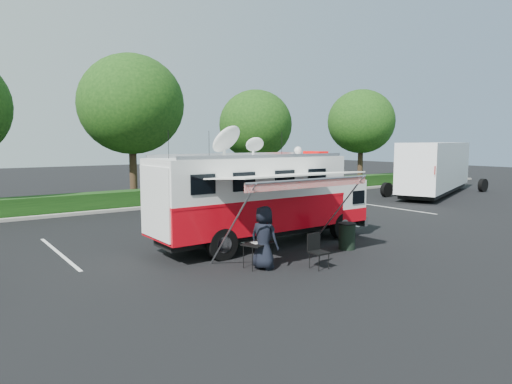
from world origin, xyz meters
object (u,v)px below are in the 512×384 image
(command_truck, at_px, (262,197))
(folding_table, at_px, (258,244))
(semi_trailer, at_px, (436,167))
(trash_bin, at_px, (347,236))

(command_truck, xyz_separation_m, folding_table, (-1.98, -2.45, -1.06))
(folding_table, bearing_deg, semi_trailer, 20.28)
(trash_bin, height_order, semi_trailer, semi_trailer)
(folding_table, height_order, semi_trailer, semi_trailer)
(command_truck, relative_size, semi_trailer, 0.71)
(semi_trailer, bearing_deg, trash_bin, -155.91)
(folding_table, distance_m, semi_trailer, 22.93)
(command_truck, relative_size, trash_bin, 9.26)
(trash_bin, bearing_deg, folding_table, -178.43)
(command_truck, distance_m, folding_table, 3.32)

